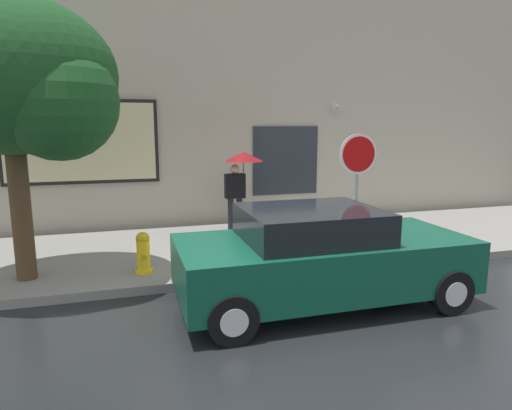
{
  "coord_description": "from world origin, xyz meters",
  "views": [
    {
      "loc": [
        -1.95,
        -5.85,
        2.64
      ],
      "look_at": [
        0.32,
        1.8,
        1.2
      ],
      "focal_mm": 31.27,
      "sensor_mm": 36.0,
      "label": 1
    }
  ],
  "objects_px": {
    "fire_hydrant": "(143,253)",
    "pedestrian_with_umbrella": "(241,169)",
    "parked_car": "(321,257)",
    "stop_sign": "(357,170)",
    "street_tree": "(18,82)"
  },
  "relations": [
    {
      "from": "street_tree",
      "to": "stop_sign",
      "type": "bearing_deg",
      "value": -2.39
    },
    {
      "from": "pedestrian_with_umbrella",
      "to": "stop_sign",
      "type": "relative_size",
      "value": 0.8
    },
    {
      "from": "parked_car",
      "to": "street_tree",
      "type": "height_order",
      "value": "street_tree"
    },
    {
      "from": "parked_car",
      "to": "pedestrian_with_umbrella",
      "type": "relative_size",
      "value": 2.28
    },
    {
      "from": "street_tree",
      "to": "stop_sign",
      "type": "height_order",
      "value": "street_tree"
    },
    {
      "from": "fire_hydrant",
      "to": "street_tree",
      "type": "distance_m",
      "value": 3.27
    },
    {
      "from": "street_tree",
      "to": "parked_car",
      "type": "bearing_deg",
      "value": -24.44
    },
    {
      "from": "fire_hydrant",
      "to": "pedestrian_with_umbrella",
      "type": "relative_size",
      "value": 0.38
    },
    {
      "from": "parked_car",
      "to": "stop_sign",
      "type": "bearing_deg",
      "value": 48.32
    },
    {
      "from": "fire_hydrant",
      "to": "pedestrian_with_umbrella",
      "type": "bearing_deg",
      "value": 46.34
    },
    {
      "from": "street_tree",
      "to": "pedestrian_with_umbrella",
      "type": "bearing_deg",
      "value": 29.67
    },
    {
      "from": "fire_hydrant",
      "to": "stop_sign",
      "type": "relative_size",
      "value": 0.3
    },
    {
      "from": "fire_hydrant",
      "to": "street_tree",
      "type": "relative_size",
      "value": 0.16
    },
    {
      "from": "fire_hydrant",
      "to": "street_tree",
      "type": "height_order",
      "value": "street_tree"
    },
    {
      "from": "pedestrian_with_umbrella",
      "to": "stop_sign",
      "type": "distance_m",
      "value": 3.02
    }
  ]
}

